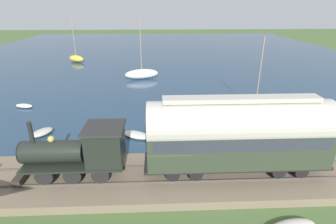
# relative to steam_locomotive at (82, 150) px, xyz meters

# --- Properties ---
(ground_plane) EXTENTS (200.00, 200.00, 0.00)m
(ground_plane) POSITION_rel_steam_locomotive_xyz_m (-0.01, -4.65, -2.25)
(ground_plane) COLOR #476033
(harbor_water) EXTENTS (80.00, 80.00, 0.01)m
(harbor_water) POSITION_rel_steam_locomotive_xyz_m (42.69, -4.65, -2.24)
(harbor_water) COLOR navy
(harbor_water) RESTS_ON ground
(rail_embankment) EXTENTS (4.78, 56.00, 0.61)m
(rail_embankment) POSITION_rel_steam_locomotive_xyz_m (0.00, -4.65, -2.00)
(rail_embankment) COLOR #756651
(rail_embankment) RESTS_ON ground
(steam_locomotive) EXTENTS (2.15, 5.97, 3.32)m
(steam_locomotive) POSITION_rel_steam_locomotive_xyz_m (0.00, 0.00, 0.00)
(steam_locomotive) COLOR black
(steam_locomotive) RESTS_ON rail_embankment
(passenger_coach) EXTENTS (2.48, 10.20, 4.53)m
(passenger_coach) POSITION_rel_steam_locomotive_xyz_m (0.00, -8.47, 0.82)
(passenger_coach) COLOR black
(passenger_coach) RESTS_ON rail_embankment
(sailboat_navy) EXTENTS (4.08, 6.21, 7.03)m
(sailboat_navy) POSITION_rel_steam_locomotive_xyz_m (10.41, -13.49, -1.80)
(sailboat_navy) COLOR #192347
(sailboat_navy) RESTS_ON harbor_water
(sailboat_white) EXTENTS (2.45, 4.79, 7.88)m
(sailboat_white) POSITION_rel_steam_locomotive_xyz_m (22.85, -2.05, -1.55)
(sailboat_white) COLOR white
(sailboat_white) RESTS_ON harbor_water
(sailboat_yellow) EXTENTS (2.96, 3.53, 8.66)m
(sailboat_yellow) POSITION_rel_steam_locomotive_xyz_m (34.79, 10.13, -1.59)
(sailboat_yellow) COLOR gold
(sailboat_yellow) RESTS_ON harbor_water
(rowboat_off_pier) EXTENTS (2.08, 1.85, 0.45)m
(rowboat_off_pier) POSITION_rel_steam_locomotive_xyz_m (6.27, 4.94, -2.01)
(rowboat_off_pier) COLOR #B7B2A3
(rowboat_off_pier) RESTS_ON harbor_water
(rowboat_mid_harbor) EXTENTS (1.26, 1.95, 0.34)m
(rowboat_mid_harbor) POSITION_rel_steam_locomotive_xyz_m (12.43, 9.14, -2.07)
(rowboat_mid_harbor) COLOR silver
(rowboat_mid_harbor) RESTS_ON harbor_water
(rowboat_far_out) EXTENTS (2.12, 2.60, 0.34)m
(rowboat_far_out) POSITION_rel_steam_locomotive_xyz_m (5.63, -2.47, -2.07)
(rowboat_far_out) COLOR beige
(rowboat_far_out) RESTS_ON harbor_water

